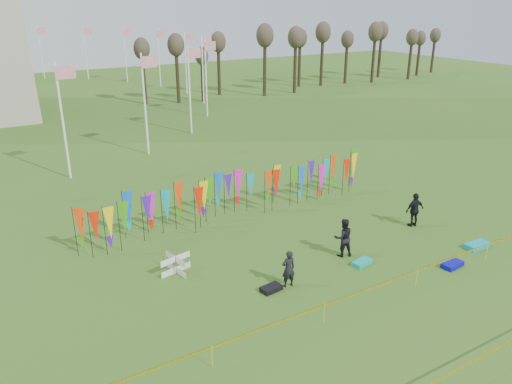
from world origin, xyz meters
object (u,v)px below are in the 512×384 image
person_mid (343,237)px  kite_bag_teal (477,245)px  box_kite (176,264)px  person_left (288,269)px  kite_bag_black (271,288)px  person_right (415,210)px  kite_bag_blue (452,265)px  kite_bag_turquoise (362,262)px

person_mid → kite_bag_teal: bearing=173.9°
box_kite → kite_bag_teal: size_ratio=0.68×
person_left → kite_bag_teal: 10.52m
person_mid → kite_bag_black: bearing=28.9°
person_right → kite_bag_blue: 4.66m
person_mid → kite_bag_turquoise: bearing=118.7°
person_right → kite_bag_blue: person_right is taller
box_kite → kite_bag_black: size_ratio=0.97×
kite_bag_black → kite_bag_blue: bearing=-17.5°
kite_bag_blue → kite_bag_turquoise: bearing=146.0°
person_right → kite_bag_teal: bearing=110.7°
person_right → kite_bag_blue: (-1.89, -4.17, -0.86)m
kite_bag_blue → person_left: bearing=161.2°
kite_bag_black → kite_bag_teal: kite_bag_teal is taller
person_left → kite_bag_turquoise: bearing=-176.5°
kite_bag_blue → kite_bag_teal: kite_bag_teal is taller
person_left → kite_bag_blue: person_left is taller
person_mid → person_right: 5.66m
person_mid → kite_bag_turquoise: person_mid is taller
kite_bag_blue → kite_bag_teal: (2.70, 0.65, 0.01)m
person_mid → person_left: bearing=32.0°
kite_bag_turquoise → kite_bag_teal: size_ratio=0.78×
person_left → kite_bag_teal: bearing=176.0°
box_kite → kite_bag_black: 4.60m
person_left → kite_bag_turquoise: person_left is taller
kite_bag_blue → kite_bag_black: 8.86m
box_kite → kite_bag_turquoise: 8.77m
kite_bag_black → person_right: bearing=8.3°
person_left → kite_bag_black: size_ratio=1.87×
person_mid → kite_bag_teal: (6.43, -2.90, -0.85)m
box_kite → kite_bag_blue: box_kite is taller
person_right → kite_bag_black: person_right is taller
box_kite → kite_bag_blue: 12.97m
kite_bag_black → kite_bag_turquoise: bearing=-3.4°
person_right → kite_bag_turquoise: person_right is taller
kite_bag_blue → kite_bag_teal: 2.78m
person_left → person_mid: bearing=-159.5°
kite_bag_blue → kite_bag_black: kite_bag_blue is taller
kite_bag_turquoise → kite_bag_black: size_ratio=1.11×
person_right → kite_bag_black: 10.49m
box_kite → kite_bag_blue: (11.41, -6.16, -0.33)m
box_kite → person_mid: size_ratio=0.46×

